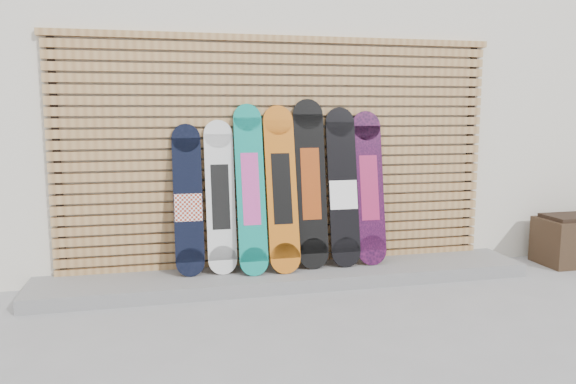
% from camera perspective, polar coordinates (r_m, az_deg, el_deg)
% --- Properties ---
extents(ground, '(80.00, 80.00, 0.00)m').
position_cam_1_polar(ground, '(4.76, 3.71, -11.43)').
color(ground, gray).
rests_on(ground, ground).
extents(building, '(12.00, 5.00, 3.60)m').
position_cam_1_polar(building, '(7.99, -0.11, 9.75)').
color(building, silver).
rests_on(building, ground).
extents(concrete_step, '(4.60, 0.70, 0.12)m').
position_cam_1_polar(concrete_step, '(5.33, -0.00, -8.55)').
color(concrete_step, slate).
rests_on(concrete_step, ground).
extents(slat_wall, '(4.26, 0.08, 2.29)m').
position_cam_1_polar(slat_wall, '(5.39, -0.71, 4.09)').
color(slat_wall, '#A57744').
rests_on(slat_wall, ground).
extents(snowboard_0, '(0.26, 0.28, 1.37)m').
position_cam_1_polar(snowboard_0, '(5.15, -10.11, -0.91)').
color(snowboard_0, black).
rests_on(snowboard_0, concrete_step).
extents(snowboard_1, '(0.26, 0.28, 1.40)m').
position_cam_1_polar(snowboard_1, '(5.17, -6.89, -0.50)').
color(snowboard_1, silver).
rests_on(snowboard_1, concrete_step).
extents(snowboard_2, '(0.26, 0.39, 1.55)m').
position_cam_1_polar(snowboard_2, '(5.15, -3.82, 0.31)').
color(snowboard_2, '#0D8576').
rests_on(snowboard_2, concrete_step).
extents(snowboard_3, '(0.28, 0.40, 1.53)m').
position_cam_1_polar(snowboard_3, '(5.20, -0.65, 0.34)').
color(snowboard_3, '#C06114').
rests_on(snowboard_3, concrete_step).
extents(snowboard_4, '(0.29, 0.31, 1.59)m').
position_cam_1_polar(snowboard_4, '(5.31, 2.31, 0.84)').
color(snowboard_4, black).
rests_on(snowboard_4, concrete_step).
extents(snowboard_5, '(0.29, 0.32, 1.52)m').
position_cam_1_polar(snowboard_5, '(5.40, 5.60, 0.40)').
color(snowboard_5, black).
rests_on(snowboard_5, concrete_step).
extents(snowboard_6, '(0.29, 0.31, 1.48)m').
position_cam_1_polar(snowboard_6, '(5.50, 8.23, 0.43)').
color(snowboard_6, black).
rests_on(snowboard_6, concrete_step).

